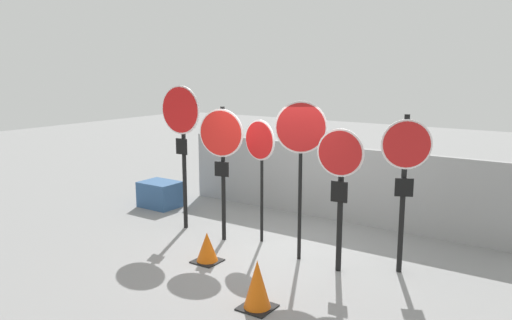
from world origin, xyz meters
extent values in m
plane|color=gray|center=(0.00, 0.00, 0.00)|extent=(40.00, 40.00, 0.00)
cube|color=gray|center=(0.00, 2.11, 0.77)|extent=(7.18, 0.12, 1.54)
cylinder|color=black|center=(-2.18, -0.01, 1.28)|extent=(0.08, 0.08, 2.55)
cylinder|color=white|center=(-2.18, -0.08, 2.31)|extent=(0.91, 0.04, 0.91)
cylinder|color=red|center=(-2.18, -0.09, 2.31)|extent=(0.85, 0.04, 0.85)
cube|color=black|center=(-2.18, -0.08, 1.62)|extent=(0.26, 0.03, 0.30)
cylinder|color=black|center=(-1.14, -0.14, 1.21)|extent=(0.07, 0.07, 2.43)
cylinder|color=white|center=(-1.13, -0.20, 1.97)|extent=(0.84, 0.19, 0.85)
cylinder|color=red|center=(-1.12, -0.21, 1.97)|extent=(0.78, 0.17, 0.79)
cube|color=black|center=(-1.13, -0.20, 1.33)|extent=(0.27, 0.08, 0.26)
cylinder|color=black|center=(-0.51, 0.17, 1.08)|extent=(0.05, 0.05, 2.16)
cylinder|color=white|center=(-0.52, 0.12, 1.85)|extent=(0.70, 0.17, 0.71)
cylinder|color=red|center=(-0.53, 0.10, 1.85)|extent=(0.64, 0.16, 0.65)
cylinder|color=black|center=(0.46, -0.19, 1.22)|extent=(0.06, 0.06, 2.45)
cylinder|color=white|center=(0.48, -0.24, 2.18)|extent=(0.74, 0.39, 0.82)
cylinder|color=red|center=(0.49, -0.26, 2.18)|extent=(0.69, 0.37, 0.76)
cylinder|color=black|center=(1.20, -0.27, 1.09)|extent=(0.09, 0.09, 2.18)
cylinder|color=white|center=(1.20, -0.34, 1.86)|extent=(0.72, 0.10, 0.72)
cylinder|color=red|center=(1.21, -0.35, 1.86)|extent=(0.66, 0.09, 0.66)
cube|color=black|center=(1.20, -0.34, 1.27)|extent=(0.26, 0.05, 0.32)
cylinder|color=black|center=(1.99, 0.22, 1.21)|extent=(0.08, 0.08, 2.43)
cylinder|color=white|center=(2.02, 0.16, 1.99)|extent=(0.67, 0.35, 0.74)
cylinder|color=red|center=(2.03, 0.14, 1.99)|extent=(0.62, 0.32, 0.68)
cube|color=black|center=(2.02, 0.16, 1.35)|extent=(0.25, 0.14, 0.28)
cube|color=black|center=(-0.71, -1.13, 0.01)|extent=(0.42, 0.42, 0.02)
cone|color=#E05B0C|center=(-0.71, -1.13, 0.26)|extent=(0.35, 0.35, 0.47)
cube|color=black|center=(0.85, -2.00, 0.01)|extent=(0.43, 0.43, 0.02)
cone|color=#E05B0C|center=(0.85, -2.00, 0.34)|extent=(0.36, 0.36, 0.64)
cube|color=#335684|center=(-3.68, 0.80, 0.29)|extent=(0.85, 0.66, 0.57)
camera|label=1|loc=(4.23, -7.01, 3.09)|focal=35.00mm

